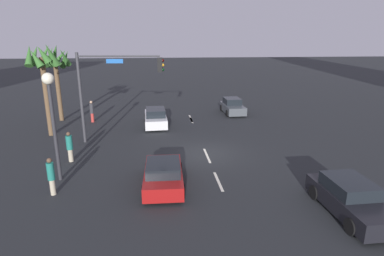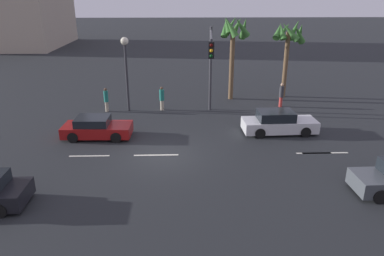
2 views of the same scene
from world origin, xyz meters
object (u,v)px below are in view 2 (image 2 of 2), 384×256
object	(u,v)px
traffic_signal	(211,59)
pedestrian_0	(106,99)
palm_tree_0	(289,37)
pedestrian_1	(162,98)
streetlamp	(126,59)
palm_tree_1	(234,35)
car_0	(97,128)
car_1	(278,123)
pedestrian_2	(281,94)

from	to	relation	value
traffic_signal	pedestrian_0	world-z (taller)	traffic_signal
traffic_signal	palm_tree_0	distance (m)	8.68
pedestrian_1	streetlamp	bearing A→B (deg)	-177.53
pedestrian_0	pedestrian_1	xyz separation A→B (m)	(4.12, 0.26, -0.01)
pedestrian_1	palm_tree_1	size ratio (longest dim) A/B	0.27
car_0	traffic_signal	bearing A→B (deg)	24.93
car_0	pedestrian_0	world-z (taller)	pedestrian_0
car_1	streetlamp	size ratio (longest dim) A/B	0.86
palm_tree_0	pedestrian_0	bearing A→B (deg)	-165.85
palm_tree_0	traffic_signal	bearing A→B (deg)	-141.68
pedestrian_2	car_1	bearing A→B (deg)	-106.25
traffic_signal	pedestrian_0	distance (m)	8.45
car_0	palm_tree_0	size ratio (longest dim) A/B	0.65
car_1	palm_tree_1	distance (m)	9.24
car_0	palm_tree_0	distance (m)	17.09
traffic_signal	pedestrian_1	distance (m)	5.17
pedestrian_0	pedestrian_2	xyz separation A→B (m)	(13.33, 0.78, 0.04)
pedestrian_0	palm_tree_0	world-z (taller)	palm_tree_0
palm_tree_1	pedestrian_2	bearing A→B (deg)	-32.98
car_1	pedestrian_2	xyz separation A→B (m)	(1.60, 5.48, 0.34)
car_0	pedestrian_0	xyz separation A→B (m)	(-0.35, 5.10, 0.36)
pedestrian_1	palm_tree_0	distance (m)	11.52
palm_tree_0	palm_tree_1	xyz separation A→B (m)	(-4.60, -0.54, 0.30)
palm_tree_0	car_1	bearing A→B (deg)	-107.70
car_0	car_1	xyz separation A→B (m)	(11.38, 0.41, 0.06)
streetlamp	pedestrian_0	bearing A→B (deg)	-174.80
palm_tree_0	pedestrian_2	bearing A→B (deg)	-110.43
pedestrian_0	palm_tree_0	xyz separation A→B (m)	(14.39, 3.63, 4.00)
car_1	traffic_signal	size ratio (longest dim) A/B	0.76
palm_tree_1	car_1	bearing A→B (deg)	-75.95
pedestrian_1	car_1	bearing A→B (deg)	-33.08
streetlamp	pedestrian_2	xyz separation A→B (m)	(11.71, 0.63, -2.87)
car_1	pedestrian_1	size ratio (longest dim) A/B	2.59
car_1	pedestrian_0	bearing A→B (deg)	158.17
streetlamp	pedestrian_1	bearing A→B (deg)	2.47
pedestrian_0	palm_tree_0	size ratio (longest dim) A/B	0.28
car_1	pedestrian_0	world-z (taller)	pedestrian_0
car_1	pedestrian_2	size ratio (longest dim) A/B	2.48
pedestrian_0	pedestrian_1	distance (m)	4.13
car_0	streetlamp	distance (m)	6.31
pedestrian_1	pedestrian_2	size ratio (longest dim) A/B	0.96
traffic_signal	pedestrian_0	bearing A→B (deg)	167.15
palm_tree_0	car_0	bearing A→B (deg)	-148.11
car_0	palm_tree_0	bearing A→B (deg)	31.89
traffic_signal	car_0	bearing A→B (deg)	-155.07
pedestrian_1	palm_tree_1	distance (m)	7.65
car_0	streetlamp	bearing A→B (deg)	76.50
car_0	palm_tree_0	xyz separation A→B (m)	(14.03, 8.73, 4.35)
traffic_signal	pedestrian_1	xyz separation A→B (m)	(-3.48, 1.99, -3.26)
streetlamp	palm_tree_0	xyz separation A→B (m)	(12.77, 3.48, 1.08)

